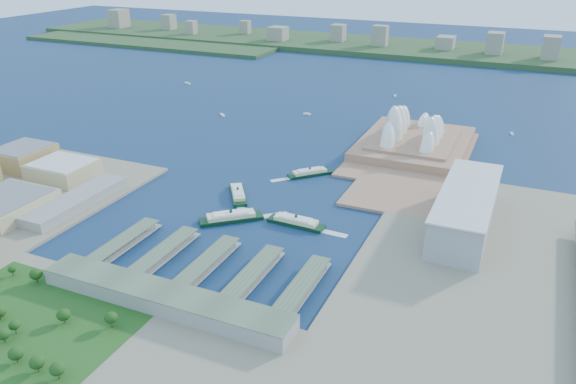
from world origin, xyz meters
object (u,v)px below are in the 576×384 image
at_px(ferry_a, 238,192).
at_px(ferry_d, 296,220).
at_px(opera_house, 416,125).
at_px(ferry_c, 231,215).
at_px(ferry_b, 310,171).
at_px(toaster_building, 466,209).

distance_m(ferry_a, ferry_d, 88.29).
height_order(opera_house, ferry_d, opera_house).
bearing_deg(ferry_c, ferry_a, -18.07).
bearing_deg(ferry_d, ferry_b, 18.35).
distance_m(opera_house, ferry_b, 164.53).
bearing_deg(ferry_a, ferry_d, -57.42).
relative_size(ferry_b, ferry_c, 0.84).
bearing_deg(toaster_building, ferry_b, 160.22).
distance_m(opera_house, ferry_d, 262.17).
bearing_deg(ferry_b, toaster_building, 24.59).
bearing_deg(ferry_c, toaster_building, -110.80).
bearing_deg(ferry_d, ferry_c, 108.23).
height_order(ferry_c, ferry_d, ferry_c).
relative_size(toaster_building, ferry_c, 2.55).
distance_m(ferry_c, ferry_d, 62.56).
distance_m(ferry_b, ferry_d, 124.10).
height_order(ferry_a, ferry_d, ferry_d).
xyz_separation_m(ferry_c, ferry_d, (60.21, 16.99, -0.50)).
height_order(ferry_b, ferry_c, ferry_c).
relative_size(opera_house, ferry_c, 2.96).
bearing_deg(toaster_building, ferry_d, -159.31).
distance_m(opera_house, toaster_building, 219.62).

